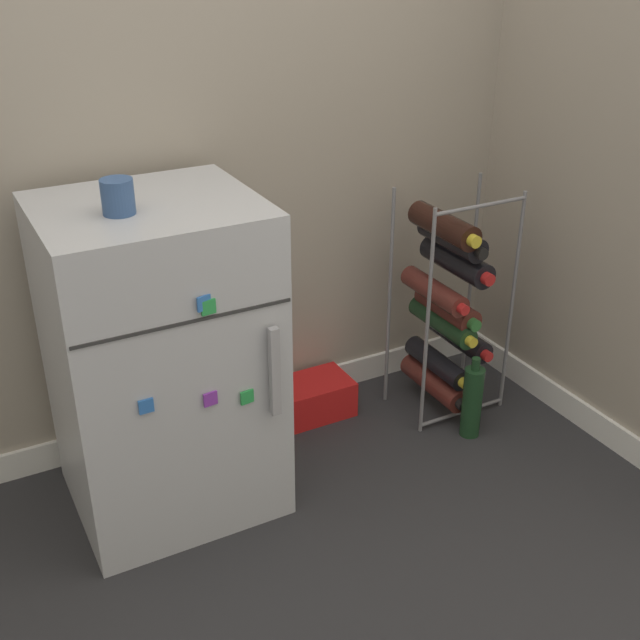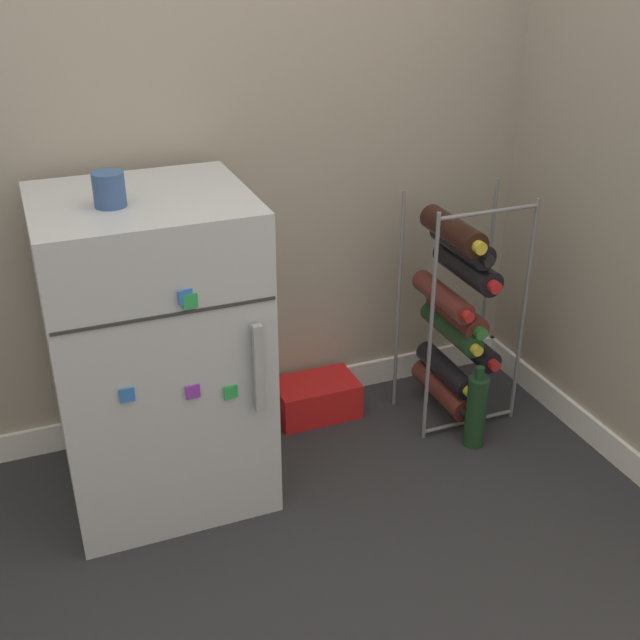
% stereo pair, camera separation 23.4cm
% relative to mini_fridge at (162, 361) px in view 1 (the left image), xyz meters
% --- Properties ---
extents(ground_plane, '(14.00, 14.00, 0.00)m').
position_rel_mini_fridge_xyz_m(ground_plane, '(0.31, -0.35, -0.44)').
color(ground_plane, '#28282B').
extents(wall_back, '(6.96, 0.07, 2.50)m').
position_rel_mini_fridge_xyz_m(wall_back, '(0.31, 0.32, 0.80)').
color(wall_back, '#9E9384').
rests_on(wall_back, ground_plane).
extents(mini_fridge, '(0.54, 0.51, 0.88)m').
position_rel_mini_fridge_xyz_m(mini_fridge, '(0.00, 0.00, 0.00)').
color(mini_fridge, '#B7BABF').
rests_on(mini_fridge, ground_plane).
extents(wine_rack, '(0.34, 0.31, 0.76)m').
position_rel_mini_fridge_xyz_m(wine_rack, '(0.95, 0.03, -0.06)').
color(wine_rack, slate).
rests_on(wine_rack, ground_plane).
extents(soda_box, '(0.27, 0.17, 0.12)m').
position_rel_mini_fridge_xyz_m(soda_box, '(0.53, 0.18, -0.38)').
color(soda_box, red).
rests_on(soda_box, ground_plane).
extents(fridge_top_cup, '(0.08, 0.08, 0.08)m').
position_rel_mini_fridge_xyz_m(fridge_top_cup, '(-0.08, -0.05, 0.48)').
color(fridge_top_cup, '#335184').
rests_on(fridge_top_cup, mini_fridge).
extents(loose_bottle_floor, '(0.06, 0.06, 0.28)m').
position_rel_mini_fridge_xyz_m(loose_bottle_floor, '(0.93, -0.16, -0.31)').
color(loose_bottle_floor, '#19381E').
rests_on(loose_bottle_floor, ground_plane).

